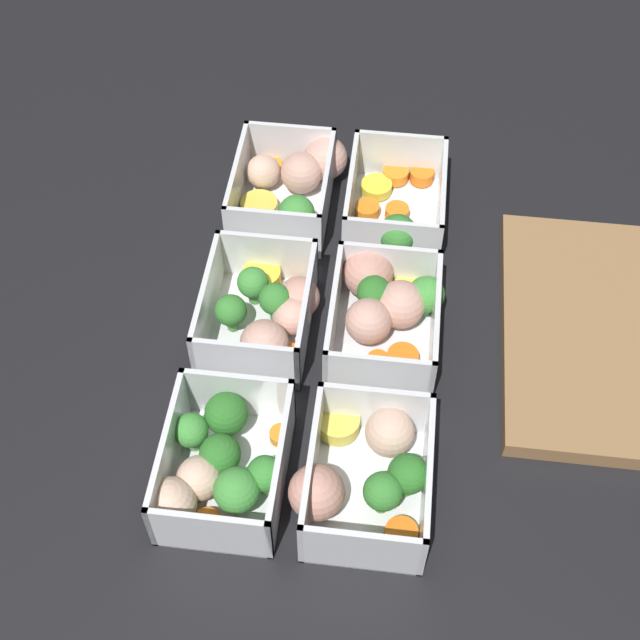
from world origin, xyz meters
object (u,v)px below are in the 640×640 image
container_far_left (394,209)px  container_near_center (267,313)px  container_near_right (217,467)px  container_near_left (293,183)px  container_far_center (385,306)px  container_far_right (365,473)px

container_far_left → container_near_center: bearing=-35.4°
container_near_center → container_near_right: same height
container_near_left → container_far_center: same height
container_near_center → container_far_center: same height
container_near_right → container_far_center: size_ratio=0.87×
container_near_center → container_far_left: 0.19m
container_near_left → container_far_center: bearing=35.0°
container_near_center → container_far_left: size_ratio=0.92×
container_near_left → container_far_right: (0.34, 0.11, 0.00)m
container_far_left → container_far_center: bearing=0.1°
container_near_right → container_far_center: bearing=146.2°
container_far_center → container_far_right: (0.18, -0.00, -0.00)m
container_near_right → container_far_left: (-0.32, 0.13, -0.00)m
container_near_right → container_far_left: 0.35m
container_near_right → container_far_right: bearing=94.5°
container_near_center → container_far_left: bearing=144.6°
container_near_left → container_near_right: (0.35, -0.02, 0.00)m
container_near_center → container_near_right: size_ratio=1.02×
container_far_center → container_far_right: bearing=-1.1°
container_near_left → container_far_center: size_ratio=0.94×
container_far_right → container_far_center: bearing=178.9°
container_near_right → container_far_left: bearing=158.7°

